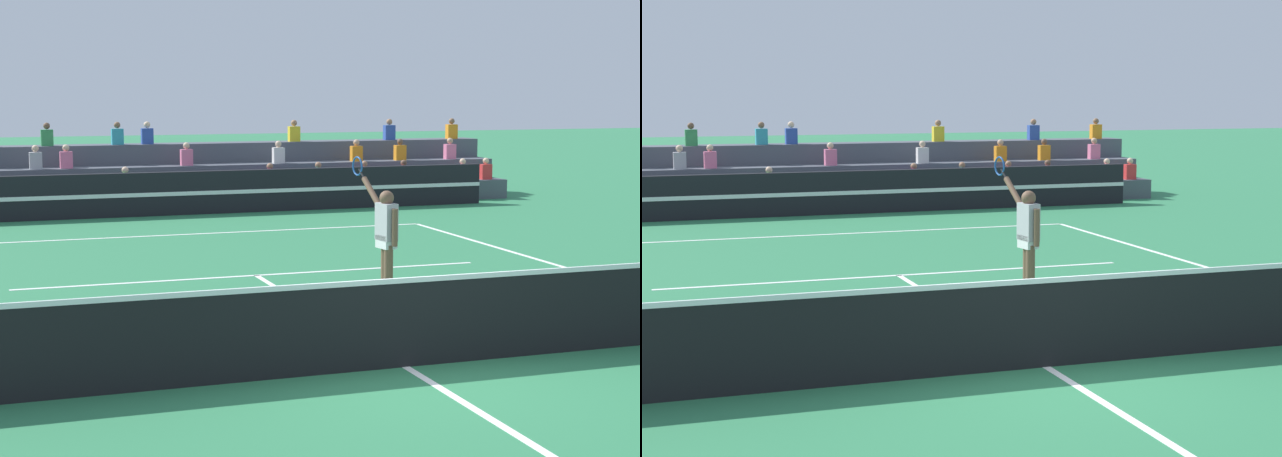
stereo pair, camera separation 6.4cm
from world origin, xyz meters
The scene contains 7 objects.
ground_plane centered at (0.00, 0.00, 0.00)m, with size 120.00×120.00×0.00m, color #2D7A4C.
court_lines centered at (0.00, 0.00, 0.00)m, with size 11.10×23.90×0.01m.
tennis_net centered at (0.00, 0.00, 0.54)m, with size 12.00×0.10×1.10m.
sponsor_banner_wall centered at (0.00, 15.57, 0.55)m, with size 18.00×0.26×1.10m.
bleacher_stand centered at (0.00, 18.10, 0.65)m, with size 20.78×2.85×2.28m.
tennis_player centered at (1.21, 3.54, 0.98)m, with size 0.32×1.39×2.23m.
tennis_ball centered at (2.53, 3.65, 0.03)m, with size 0.07×0.07×0.07m, color #C6DB33.
Camera 2 is at (-4.86, -11.18, 3.26)m, focal length 60.00 mm.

